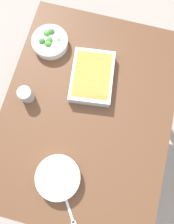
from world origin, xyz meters
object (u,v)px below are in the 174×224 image
(broccoli_bowl, at_px, (50,42))
(baking_dish, at_px, (92,77))
(spoon_by_stew, at_px, (65,170))
(drink_cup, at_px, (26,95))
(stew_bowl, at_px, (58,177))
(fork_on_table, at_px, (71,215))

(broccoli_bowl, height_order, baking_dish, broccoli_bowl)
(broccoli_bowl, xyz_separation_m, baking_dish, (0.15, 0.28, 0.00))
(spoon_by_stew, bearing_deg, drink_cup, -136.59)
(baking_dish, distance_m, spoon_by_stew, 0.51)
(stew_bowl, height_order, fork_on_table, stew_bowl)
(broccoli_bowl, bearing_deg, fork_on_table, 22.92)
(broccoli_bowl, relative_size, baking_dish, 0.63)
(stew_bowl, height_order, drink_cup, drink_cup)
(broccoli_bowl, distance_m, spoon_by_stew, 0.71)
(broccoli_bowl, relative_size, spoon_by_stew, 1.26)
(baking_dish, distance_m, fork_on_table, 0.70)
(broccoli_bowl, bearing_deg, stew_bowl, 20.01)
(stew_bowl, relative_size, spoon_by_stew, 1.34)
(broccoli_bowl, relative_size, drink_cup, 2.41)
(spoon_by_stew, relative_size, fork_on_table, 1.04)
(spoon_by_stew, bearing_deg, fork_on_table, 23.81)
(stew_bowl, distance_m, broccoli_bowl, 0.73)
(stew_bowl, bearing_deg, drink_cup, -141.84)
(drink_cup, xyz_separation_m, spoon_by_stew, (0.32, 0.30, -0.03))
(stew_bowl, relative_size, broccoli_bowl, 1.07)
(spoon_by_stew, bearing_deg, broccoli_bowl, -157.34)
(stew_bowl, xyz_separation_m, drink_cup, (-0.35, -0.28, 0.01))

